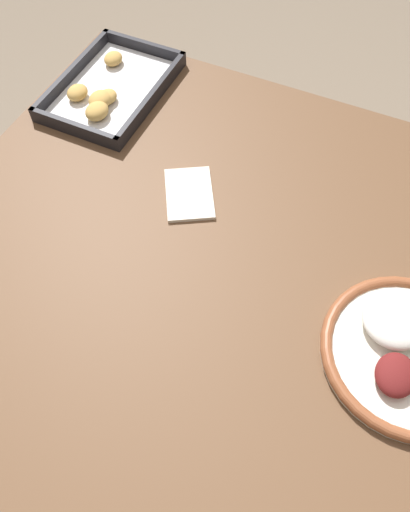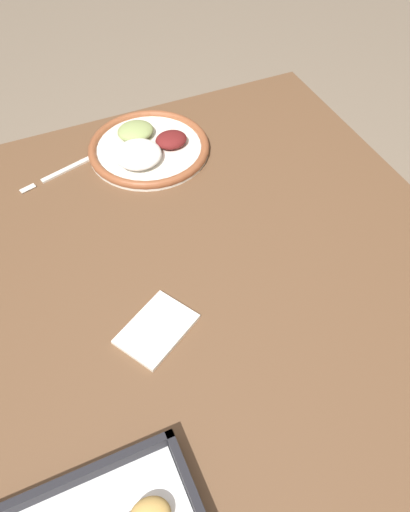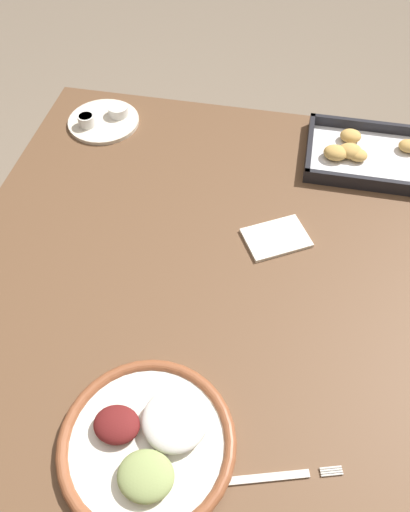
# 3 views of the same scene
# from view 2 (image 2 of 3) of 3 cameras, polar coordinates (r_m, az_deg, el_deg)

# --- Properties ---
(ground_plane) EXTENTS (8.00, 8.00, 0.00)m
(ground_plane) POSITION_cam_2_polar(r_m,az_deg,el_deg) (1.58, -0.31, -17.34)
(ground_plane) COLOR #7A6B59
(dining_table) EXTENTS (1.05, 1.10, 0.70)m
(dining_table) POSITION_cam_2_polar(r_m,az_deg,el_deg) (1.04, -0.45, -4.45)
(dining_table) COLOR brown
(dining_table) RESTS_ON ground_plane
(dinner_plate) EXTENTS (0.29, 0.29, 0.05)m
(dinner_plate) POSITION_cam_2_polar(r_m,az_deg,el_deg) (1.22, -6.56, 12.25)
(dinner_plate) COLOR white
(dinner_plate) RESTS_ON dining_table
(fork) EXTENTS (0.22, 0.08, 0.00)m
(fork) POSITION_cam_2_polar(r_m,az_deg,el_deg) (1.21, -15.30, 9.64)
(fork) COLOR silver
(fork) RESTS_ON dining_table
(napkin) EXTENTS (0.16, 0.15, 0.01)m
(napkin) POSITION_cam_2_polar(r_m,az_deg,el_deg) (0.89, -5.55, -8.31)
(napkin) COLOR silver
(napkin) RESTS_ON dining_table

